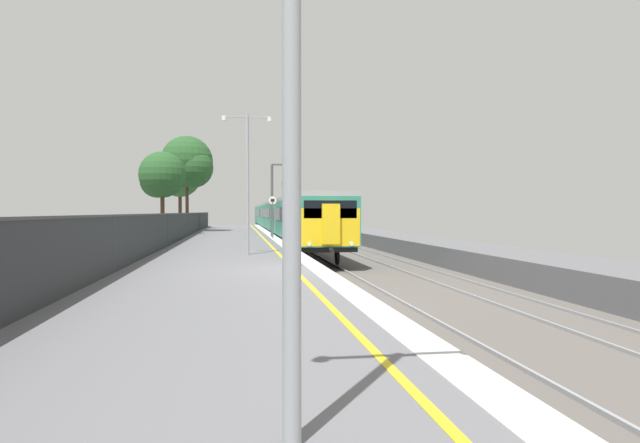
% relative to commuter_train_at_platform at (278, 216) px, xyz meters
% --- Properties ---
extents(ground, '(17.40, 110.00, 1.21)m').
position_rel_commuter_train_at_platform_xyz_m(ground, '(0.54, -39.62, -1.88)').
color(ground, slate).
extents(commuter_train_at_platform, '(2.83, 63.93, 3.81)m').
position_rel_commuter_train_at_platform_xyz_m(commuter_train_at_platform, '(0.00, 0.00, 0.00)').
color(commuter_train_at_platform, '#2D846B').
rests_on(commuter_train_at_platform, ground).
extents(signal_gantry, '(1.10, 0.24, 5.02)m').
position_rel_commuter_train_at_platform_xyz_m(signal_gantry, '(-1.47, -18.01, 1.87)').
color(signal_gantry, '#47474C').
rests_on(signal_gantry, ground).
extents(speed_limit_sign, '(0.59, 0.08, 2.75)m').
position_rel_commuter_train_at_platform_xyz_m(speed_limit_sign, '(-1.85, -20.20, 0.48)').
color(speed_limit_sign, '#59595B').
rests_on(speed_limit_sign, ground).
extents(platform_lamp_mid, '(2.00, 0.20, 5.60)m').
position_rel_commuter_train_at_platform_xyz_m(platform_lamp_mid, '(-3.71, -33.69, 2.04)').
color(platform_lamp_mid, '#93999E').
rests_on(platform_lamp_mid, ground).
extents(platform_back_fence, '(0.07, 99.00, 1.64)m').
position_rel_commuter_train_at_platform_xyz_m(platform_back_fence, '(-7.55, -39.62, -0.41)').
color(platform_back_fence, '#282B2D').
rests_on(platform_back_fence, ground).
extents(background_tree_left, '(4.15, 4.15, 7.33)m').
position_rel_commuter_train_at_platform_xyz_m(background_tree_left, '(-9.82, 0.45, 3.85)').
color(background_tree_left, '#473323').
rests_on(background_tree_left, ground).
extents(background_tree_centre, '(3.48, 3.56, 6.24)m').
position_rel_commuter_train_at_platform_xyz_m(background_tree_centre, '(-9.81, -13.19, 3.10)').
color(background_tree_centre, '#473323').
rests_on(background_tree_centre, ground).
extents(background_tree_right, '(4.53, 4.51, 8.30)m').
position_rel_commuter_train_at_platform_xyz_m(background_tree_right, '(-8.26, -7.14, 4.61)').
color(background_tree_right, '#473323').
rests_on(background_tree_right, ground).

